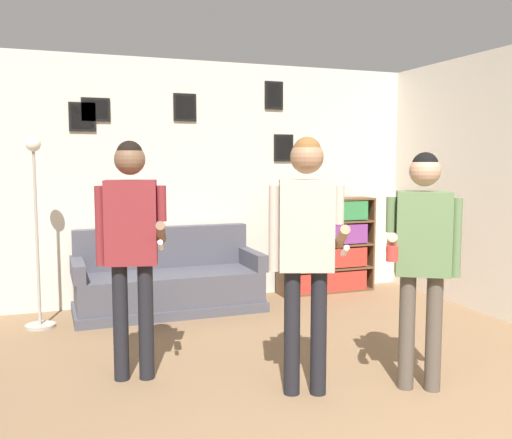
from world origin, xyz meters
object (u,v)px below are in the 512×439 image
Objects in this scene: person_player_foreground_left at (131,234)px; person_player_foreground_center at (306,237)px; bookshelf at (326,246)px; couch at (168,284)px; person_watcher_holding_cup at (423,246)px; floor_lamp at (37,231)px.

person_player_foreground_center is at bearing -32.63° from person_player_foreground_left.
bookshelf is 3.33m from person_player_foreground_left.
person_player_foreground_left is (-0.63, -1.82, 0.78)m from couch.
couch is 2.08m from person_player_foreground_left.
person_player_foreground_left is at bearing -142.12° from bookshelf.
bookshelf is 3.15m from person_player_foreground_center.
person_player_foreground_left is 0.99× the size of person_player_foreground_center.
couch is 2.65m from person_player_foreground_center.
couch is at bearing -174.25° from bookshelf.
person_player_foreground_left is 2.03m from person_watcher_holding_cup.
person_player_foreground_center is 1.06× the size of person_watcher_holding_cup.
couch is 1.64× the size of bookshelf.
bookshelf is at bearing 60.21° from person_player_foreground_center.
person_watcher_holding_cup reaches higher than bookshelf.
person_player_foreground_left is (-2.60, -2.02, 0.50)m from bookshelf.
person_player_foreground_left reaches higher than couch.
floor_lamp reaches higher than bookshelf.
person_player_foreground_center reaches higher than couch.
person_player_foreground_center reaches higher than bookshelf.
bookshelf is at bearing 75.24° from person_watcher_holding_cup.
bookshelf is at bearing 6.88° from floor_lamp.
couch is at bearing 99.66° from person_player_foreground_center.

